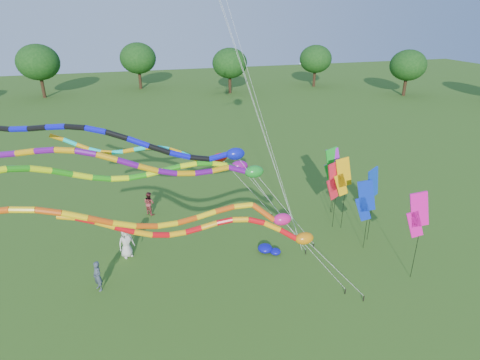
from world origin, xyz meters
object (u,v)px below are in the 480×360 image
object	(u,v)px
tube_kite_red	(221,230)
person_c	(149,203)
tube_kite_orange	(177,217)
blue_nylon_heap	(272,248)
person_b	(98,276)
person_a	(126,242)

from	to	relation	value
tube_kite_red	person_c	bearing A→B (deg)	113.50
tube_kite_red	tube_kite_orange	distance (m)	2.09
blue_nylon_heap	person_c	bearing A→B (deg)	133.92
tube_kite_red	tube_kite_orange	size ratio (longest dim) A/B	0.85
tube_kite_orange	person_b	size ratio (longest dim) A/B	9.33
person_b	person_c	size ratio (longest dim) A/B	0.99
tube_kite_orange	person_b	world-z (taller)	tube_kite_orange
blue_nylon_heap	person_a	world-z (taller)	person_a
tube_kite_red	tube_kite_orange	xyz separation A→B (m)	(-1.81, -0.24, 1.03)
person_a	person_c	world-z (taller)	person_a
person_c	person_b	bearing A→B (deg)	119.07
tube_kite_red	person_a	bearing A→B (deg)	135.67
tube_kite_orange	person_c	size ratio (longest dim) A/B	9.21
tube_kite_red	person_b	xyz separation A→B (m)	(-5.41, 3.12, -3.40)
person_b	person_a	bearing A→B (deg)	120.04
person_a	person_c	xyz separation A→B (m)	(1.61, 4.72, -0.09)
tube_kite_red	person_a	world-z (taller)	tube_kite_red
blue_nylon_heap	person_b	xyz separation A→B (m)	(-9.26, -0.81, 0.62)
blue_nylon_heap	person_b	size ratio (longest dim) A/B	0.89
person_b	person_c	world-z (taller)	person_c
tube_kite_red	person_a	xyz separation A→B (m)	(-3.98, 5.68, -3.30)
person_a	person_b	distance (m)	2.93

